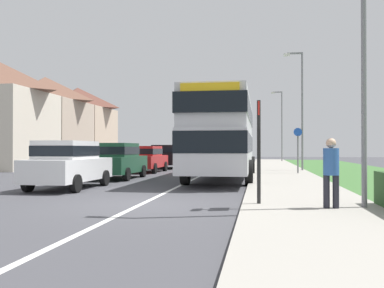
{
  "coord_description": "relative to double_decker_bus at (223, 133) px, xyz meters",
  "views": [
    {
      "loc": [
        3.0,
        -10.63,
        1.45
      ],
      "look_at": [
        0.55,
        4.9,
        1.6
      ],
      "focal_mm": 39.72,
      "sensor_mm": 36.0,
      "label": 1
    }
  ],
  "objects": [
    {
      "name": "ground_plane",
      "position": [
        -1.37,
        -8.91,
        -2.14
      ],
      "size": [
        120.0,
        120.0,
        0.0
      ],
      "primitive_type": "plane",
      "color": "#424247"
    },
    {
      "name": "parked_car_dark_green",
      "position": [
        -4.97,
        -0.45,
        -1.22
      ],
      "size": [
        1.98,
        4.19,
        1.68
      ],
      "color": "#19472D",
      "rests_on": "ground_plane"
    },
    {
      "name": "bus_stop_sign",
      "position": [
        1.63,
        -9.22,
        -0.6
      ],
      "size": [
        0.09,
        0.52,
        2.6
      ],
      "color": "black",
      "rests_on": "ground_plane"
    },
    {
      "name": "cycle_route_sign",
      "position": [
        3.67,
        3.56,
        -0.72
      ],
      "size": [
        0.44,
        0.08,
        2.52
      ],
      "color": "slate",
      "rests_on": "ground_plane"
    },
    {
      "name": "parked_car_white",
      "position": [
        -5.07,
        -5.33,
        -1.21
      ],
      "size": [
        1.87,
        4.19,
        1.7
      ],
      "color": "silver",
      "rests_on": "ground_plane"
    },
    {
      "name": "street_lamp_mid",
      "position": [
        4.09,
        6.53,
        2.0
      ],
      "size": [
        1.14,
        0.2,
        7.19
      ],
      "color": "slate",
      "rests_on": "ground_plane"
    },
    {
      "name": "pedestrian_at_stop",
      "position": [
        3.21,
        -9.78,
        -1.17
      ],
      "size": [
        0.34,
        0.34,
        1.67
      ],
      "color": "#23232D",
      "rests_on": "ground_plane"
    },
    {
      "name": "parked_car_red",
      "position": [
        -5.06,
        5.01,
        -1.27
      ],
      "size": [
        1.93,
        4.37,
        1.56
      ],
      "color": "#B21E1E",
      "rests_on": "ground_plane"
    },
    {
      "name": "house_terrace_far_side",
      "position": [
        -15.95,
        13.36,
        1.54
      ],
      "size": [
        6.1,
        19.1,
        7.37
      ],
      "color": "beige",
      "rests_on": "ground_plane"
    },
    {
      "name": "pavement_near_side",
      "position": [
        2.83,
        -2.91,
        -2.08
      ],
      "size": [
        3.2,
        68.0,
        0.12
      ],
      "primitive_type": "cube",
      "color": "#9E998E",
      "rests_on": "ground_plane"
    },
    {
      "name": "street_lamp_near",
      "position": [
        3.88,
        -9.49,
        2.49
      ],
      "size": [
        1.14,
        0.2,
        8.16
      ],
      "color": "slate",
      "rests_on": "ground_plane"
    },
    {
      "name": "double_decker_bus",
      "position": [
        0.0,
        0.0,
        0.0
      ],
      "size": [
        2.8,
        11.02,
        3.7
      ],
      "color": "#BCBCC1",
      "rests_on": "ground_plane"
    },
    {
      "name": "parked_car_black",
      "position": [
        -4.87,
        10.07,
        -1.23
      ],
      "size": [
        1.99,
        4.33,
        1.66
      ],
      "color": "black",
      "rests_on": "ground_plane"
    },
    {
      "name": "lane_marking_centre",
      "position": [
        -1.37,
        -0.91,
        -2.14
      ],
      "size": [
        0.14,
        60.0,
        0.01
      ],
      "primitive_type": "cube",
      "color": "silver",
      "rests_on": "ground_plane"
    },
    {
      "name": "street_lamp_far",
      "position": [
        3.87,
        25.13,
        2.05
      ],
      "size": [
        1.14,
        0.2,
        7.29
      ],
      "color": "slate",
      "rests_on": "ground_plane"
    }
  ]
}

